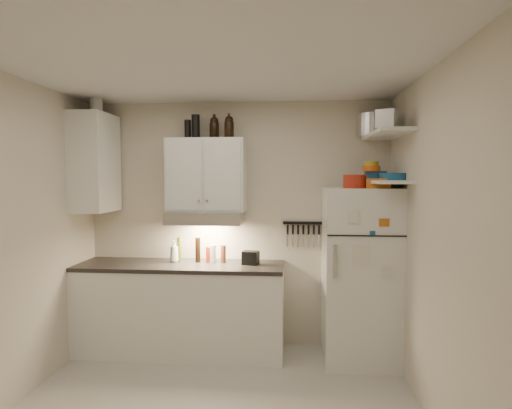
{
  "coord_description": "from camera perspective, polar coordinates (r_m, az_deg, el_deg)",
  "views": [
    {
      "loc": [
        0.58,
        -3.04,
        1.8
      ],
      "look_at": [
        0.25,
        0.9,
        1.55
      ],
      "focal_mm": 30.0,
      "sensor_mm": 36.0,
      "label": 1
    }
  ],
  "objects": [
    {
      "name": "vinegar_bottle",
      "position": [
        4.51,
        -7.76,
        -6.01
      ],
      "size": [
        0.07,
        0.07,
        0.26
      ],
      "primitive_type": "cylinder",
      "rotation": [
        0.0,
        0.0,
        0.43
      ],
      "color": "black",
      "rests_on": "countertop"
    },
    {
      "name": "oil_bottle",
      "position": [
        4.56,
        -10.15,
        -5.93
      ],
      "size": [
        0.07,
        0.07,
        0.26
      ],
      "primitive_type": "cylinder",
      "rotation": [
        0.0,
        0.0,
        -0.41
      ],
      "color": "#596719",
      "rests_on": "countertop"
    },
    {
      "name": "shelf_lo",
      "position": [
        4.16,
        16.88,
        2.91
      ],
      "size": [
        0.3,
        0.95,
        0.03
      ],
      "primitive_type": "cube",
      "color": "white",
      "rests_on": "right_wall"
    },
    {
      "name": "soap_bottle",
      "position": [
        4.54,
        -10.85,
        -5.97
      ],
      "size": [
        0.11,
        0.11,
        0.26
      ],
      "primitive_type": "imported",
      "rotation": [
        0.0,
        0.0,
        -0.09
      ],
      "color": "white",
      "rests_on": "countertop"
    },
    {
      "name": "stock_pot",
      "position": [
        4.53,
        15.16,
        10.16
      ],
      "size": [
        0.4,
        0.4,
        0.22
      ],
      "primitive_type": "cylinder",
      "rotation": [
        0.0,
        0.0,
        -0.33
      ],
      "color": "silver",
      "rests_on": "shelf_hi"
    },
    {
      "name": "pepper_mill",
      "position": [
        4.47,
        -4.39,
        -6.57
      ],
      "size": [
        0.06,
        0.06,
        0.18
      ],
      "primitive_type": "cylinder",
      "rotation": [
        0.0,
        0.0,
        -0.01
      ],
      "color": "brown",
      "rests_on": "countertop"
    },
    {
      "name": "side_jar",
      "position": [
        4.72,
        -20.52,
        12.31
      ],
      "size": [
        0.13,
        0.13,
        0.16
      ],
      "primitive_type": "cylinder",
      "rotation": [
        0.0,
        0.0,
        -0.03
      ],
      "color": "silver",
      "rests_on": "side_cabinet"
    },
    {
      "name": "thermos_b",
      "position": [
        4.56,
        -9.09,
        9.85
      ],
      "size": [
        0.08,
        0.08,
        0.2
      ],
      "primitive_type": "cylinder",
      "rotation": [
        0.0,
        0.0,
        -0.26
      ],
      "color": "black",
      "rests_on": "upper_cabinet"
    },
    {
      "name": "fridge",
      "position": [
        4.36,
        13.68,
        -9.08
      ],
      "size": [
        0.7,
        0.68,
        1.7
      ],
      "primitive_type": "cube",
      "color": "white",
      "rests_on": "floor"
    },
    {
      "name": "dutch_oven",
      "position": [
        4.15,
        13.04,
        3.02
      ],
      "size": [
        0.23,
        0.23,
        0.13
      ],
      "primitive_type": "cylinder",
      "rotation": [
        0.0,
        0.0,
        0.06
      ],
      "color": "#AB2614",
      "rests_on": "fridge"
    },
    {
      "name": "caddy",
      "position": [
        4.36,
        -0.72,
        -7.13
      ],
      "size": [
        0.18,
        0.15,
        0.14
      ],
      "primitive_type": "cube",
      "rotation": [
        0.0,
        0.0,
        -0.22
      ],
      "color": "black",
      "rests_on": "countertop"
    },
    {
      "name": "bowl_yellow",
      "position": [
        4.34,
        15.14,
        5.28
      ],
      "size": [
        0.14,
        0.14,
        0.04
      ],
      "primitive_type": "cylinder",
      "color": "gold",
      "rests_on": "bowl_orange"
    },
    {
      "name": "countertop",
      "position": [
        4.48,
        -10.03,
        -8.04
      ],
      "size": [
        2.1,
        0.62,
        0.04
      ],
      "primitive_type": "cube",
      "color": "#292523",
      "rests_on": "base_cabinet"
    },
    {
      "name": "ceiling",
      "position": [
        3.2,
        -6.11,
        18.27
      ],
      "size": [
        3.2,
        3.0,
        0.02
      ],
      "primitive_type": "cube",
      "color": "silver",
      "rests_on": "ground"
    },
    {
      "name": "bowl_teal",
      "position": [
        4.38,
        15.64,
        3.72
      ],
      "size": [
        0.22,
        0.22,
        0.09
      ],
      "primitive_type": "cylinder",
      "color": "navy",
      "rests_on": "shelf_lo"
    },
    {
      "name": "range_hood",
      "position": [
        4.42,
        -6.73,
        -1.74
      ],
      "size": [
        0.76,
        0.46,
        0.12
      ],
      "primitive_type": "cube",
      "color": "silver",
      "rests_on": "back_wall"
    },
    {
      "name": "back_wall",
      "position": [
        4.61,
        -2.47,
        -2.62
      ],
      "size": [
        3.2,
        0.02,
        2.6
      ],
      "primitive_type": "cube",
      "color": "beige",
      "rests_on": "ground"
    },
    {
      "name": "tin_b",
      "position": [
        3.84,
        16.97,
        10.82
      ],
      "size": [
        0.2,
        0.2,
        0.15
      ],
      "primitive_type": "cube",
      "rotation": [
        0.0,
        0.0,
        -0.39
      ],
      "color": "#AAAAAD",
      "rests_on": "shelf_hi"
    },
    {
      "name": "shelf_hi",
      "position": [
        4.18,
        16.99,
        8.95
      ],
      "size": [
        0.3,
        0.95,
        0.03
      ],
      "primitive_type": "cube",
      "color": "white",
      "rests_on": "right_wall"
    },
    {
      "name": "side_cabinet",
      "position": [
        4.7,
        -20.71,
        5.21
      ],
      "size": [
        0.33,
        0.55,
        1.0
      ],
      "primitive_type": "cube",
      "color": "white",
      "rests_on": "left_wall"
    },
    {
      "name": "thermos_a",
      "position": [
        4.51,
        -8.05,
        10.22
      ],
      "size": [
        0.1,
        0.1,
        0.25
      ],
      "primitive_type": "cylinder",
      "rotation": [
        0.0,
        0.0,
        -0.24
      ],
      "color": "black",
      "rests_on": "upper_cabinet"
    },
    {
      "name": "base_cabinet",
      "position": [
        4.59,
        -9.97,
        -13.67
      ],
      "size": [
        2.1,
        0.6,
        0.88
      ],
      "primitive_type": "cube",
      "color": "white",
      "rests_on": "floor"
    },
    {
      "name": "growler_b",
      "position": [
        4.41,
        -3.61,
        10.31
      ],
      "size": [
        0.1,
        0.1,
        0.23
      ],
      "primitive_type": null,
      "rotation": [
        0.0,
        0.0,
        0.0
      ],
      "color": "black",
      "rests_on": "upper_cabinet"
    },
    {
      "name": "left_wall",
      "position": [
        3.78,
        -30.79,
        -4.49
      ],
      "size": [
        0.02,
        3.0,
        2.6
      ],
      "primitive_type": "cube",
      "color": "beige",
      "rests_on": "ground"
    },
    {
      "name": "clear_bottle",
      "position": [
        4.47,
        -5.77,
        -6.54
      ],
      "size": [
        0.07,
        0.07,
        0.19
      ],
      "primitive_type": "cylinder",
      "rotation": [
        0.0,
        0.0,
        0.15
      ],
      "color": "silver",
      "rests_on": "countertop"
    },
    {
      "name": "tin_a",
      "position": [
        4.17,
        16.54,
        10.42
      ],
      "size": [
        0.19,
        0.17,
        0.18
      ],
      "primitive_type": "cube",
      "rotation": [
        0.0,
        0.0,
        -0.07
      ],
      "color": "#AAAAAD",
      "rests_on": "shelf_hi"
    },
    {
      "name": "growler_a",
      "position": [
        4.52,
        -5.58,
        10.16
      ],
      "size": [
        0.1,
        0.1,
        0.23
      ],
      "primitive_type": null,
      "rotation": [
        0.0,
        0.0,
        -0.01
      ],
      "color": "black",
      "rests_on": "upper_cabinet"
    },
    {
      "name": "red_jar",
      "position": [
        4.51,
        -6.2,
        -6.63
      ],
      "size": [
        0.11,
        0.11,
        0.16
      ],
      "primitive_type": "cylinder",
      "rotation": [
        0.0,
        0.0,
        0.4
      ],
      "color": "#AB2614",
      "rests_on": "countertop"
    },
    {
      "name": "bowl_orange",
      "position": [
        4.34,
        15.13,
        4.65
      ],
      "size": [
        0.17,
        0.17,
        0.05
      ],
      "primitive_type": "cylinder",
      "color": "orange",
      "rests_on": "bowl_teal"
    },
    {
      "name": "plates",
      "position": [
        4.14,
        17.93,
        3.55
      ],
      "size": [
        0.32,
        0.32,
        0.07
      ],
      "primitive_type": "cylinder",
      "rotation": [
        0.0,
        0.0,
        0.23
      ],
      "color": "navy",
      "rests_on": "shelf_lo"
    },
    {
      "name": "right_wall",
      "position": [
        3.25,
        23.33,
        -5.51
      ],
      "size": [
        0.02,
        3.0,
        2.6
      ],
      "primitive_type": "cube",
      "color": "beige",
      "rests_on": "ground"
    },
    {
      "name": "knife_strip",
      "position": [
        4.55,
        6.27,
        -2.46
      ],
      "size": [
        0.42,
        0.02,
        0.03
      ],
      "primitive_type": "cube",
      "color": "black",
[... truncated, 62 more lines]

